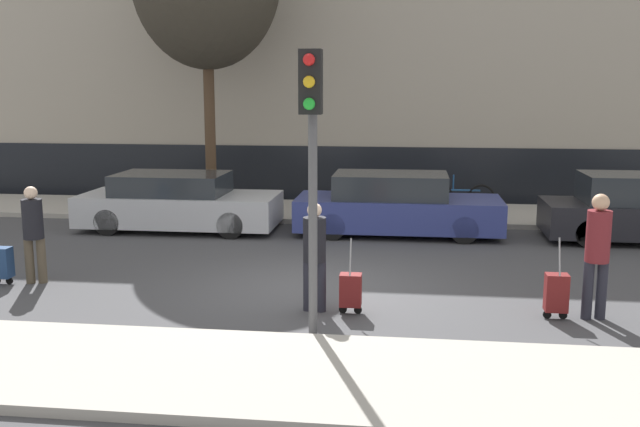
% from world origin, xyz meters
% --- Properties ---
extents(ground_plane, '(80.00, 80.00, 0.00)m').
position_xyz_m(ground_plane, '(0.00, 0.00, 0.00)').
color(ground_plane, '#424244').
extents(sidewalk_near, '(28.00, 2.50, 0.12)m').
position_xyz_m(sidewalk_near, '(0.00, -3.75, 0.06)').
color(sidewalk_near, '#A39E93').
rests_on(sidewalk_near, ground_plane).
extents(sidewalk_far, '(28.00, 3.00, 0.12)m').
position_xyz_m(sidewalk_far, '(0.00, 7.00, 0.06)').
color(sidewalk_far, '#A39E93').
rests_on(sidewalk_far, ground_plane).
extents(building_facade, '(28.00, 2.15, 9.19)m').
position_xyz_m(building_facade, '(0.00, 10.24, 4.58)').
color(building_facade, '#A89E8C').
rests_on(building_facade, ground_plane).
extents(parked_car_0, '(4.59, 1.89, 1.32)m').
position_xyz_m(parked_car_0, '(-3.86, 4.54, 0.63)').
color(parked_car_0, '#B7BABF').
rests_on(parked_car_0, ground_plane).
extents(parked_car_1, '(4.60, 1.78, 1.39)m').
position_xyz_m(parked_car_1, '(1.22, 4.62, 0.65)').
color(parked_car_1, navy).
rests_on(parked_car_1, ground_plane).
extents(pedestrian_left, '(0.34, 0.34, 1.67)m').
position_xyz_m(pedestrian_left, '(-4.81, -0.24, 0.95)').
color(pedestrian_left, '#4C4233').
rests_on(pedestrian_left, ground_plane).
extents(trolley_left, '(0.34, 0.29, 1.18)m').
position_xyz_m(trolley_left, '(-5.34, -0.39, 0.38)').
color(trolley_left, navy).
rests_on(trolley_left, ground_plane).
extents(pedestrian_center, '(0.35, 0.34, 1.64)m').
position_xyz_m(pedestrian_center, '(0.13, -1.17, 0.93)').
color(pedestrian_center, '#23232D').
rests_on(pedestrian_center, ground_plane).
extents(trolley_center, '(0.34, 0.29, 1.14)m').
position_xyz_m(trolley_center, '(0.67, -1.23, 0.36)').
color(trolley_center, maroon).
rests_on(trolley_center, ground_plane).
extents(pedestrian_right, '(0.35, 0.34, 1.84)m').
position_xyz_m(pedestrian_right, '(4.19, -1.04, 1.05)').
color(pedestrian_right, '#23232D').
rests_on(pedestrian_right, ground_plane).
extents(trolley_right, '(0.34, 0.29, 1.21)m').
position_xyz_m(trolley_right, '(3.64, -1.11, 0.39)').
color(trolley_right, maroon).
rests_on(trolley_right, ground_plane).
extents(traffic_light, '(0.28, 0.47, 3.78)m').
position_xyz_m(traffic_light, '(0.25, -2.36, 2.70)').
color(traffic_light, '#515154').
rests_on(traffic_light, ground_plane).
extents(parked_bicycle, '(1.77, 0.06, 0.96)m').
position_xyz_m(parked_bicycle, '(2.82, 7.12, 0.49)').
color(parked_bicycle, black).
rests_on(parked_bicycle, sidewalk_far).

